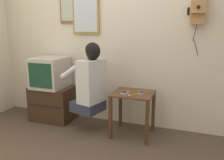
{
  "coord_description": "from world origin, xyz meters",
  "views": [
    {
      "loc": [
        1.08,
        -1.96,
        1.42
      ],
      "look_at": [
        0.07,
        0.8,
        0.73
      ],
      "focal_mm": 38.0,
      "sensor_mm": 36.0,
      "label": 1
    }
  ],
  "objects_px": {
    "television": "(50,73)",
    "wall_mirror": "(86,10)",
    "wall_phone_antique": "(198,9)",
    "cell_phone_held": "(125,93)",
    "cell_phone_spare": "(141,92)",
    "framed_picture": "(71,5)",
    "person": "(90,80)",
    "toothbrush": "(133,95)"
  },
  "relations": [
    {
      "from": "television",
      "to": "wall_mirror",
      "type": "relative_size",
      "value": 0.74
    },
    {
      "from": "television",
      "to": "wall_phone_antique",
      "type": "xyz_separation_m",
      "value": [
        1.99,
        0.22,
        0.87
      ]
    },
    {
      "from": "cell_phone_held",
      "to": "cell_phone_spare",
      "type": "bearing_deg",
      "value": 34.71
    },
    {
      "from": "wall_phone_antique",
      "to": "framed_picture",
      "type": "xyz_separation_m",
      "value": [
        -1.75,
        0.04,
        0.1
      ]
    },
    {
      "from": "cell_phone_held",
      "to": "wall_mirror",
      "type": "bearing_deg",
      "value": 163.17
    },
    {
      "from": "cell_phone_spare",
      "to": "television",
      "type": "bearing_deg",
      "value": 178.7
    },
    {
      "from": "wall_mirror",
      "to": "cell_phone_held",
      "type": "height_order",
      "value": "wall_mirror"
    },
    {
      "from": "cell_phone_held",
      "to": "wall_phone_antique",
      "type": "bearing_deg",
      "value": 36.51
    },
    {
      "from": "person",
      "to": "cell_phone_held",
      "type": "distance_m",
      "value": 0.49
    },
    {
      "from": "cell_phone_spare",
      "to": "toothbrush",
      "type": "xyz_separation_m",
      "value": [
        -0.07,
        -0.16,
        0.0
      ]
    },
    {
      "from": "framed_picture",
      "to": "cell_phone_held",
      "type": "height_order",
      "value": "framed_picture"
    },
    {
      "from": "framed_picture",
      "to": "cell_phone_spare",
      "type": "bearing_deg",
      "value": -15.55
    },
    {
      "from": "wall_mirror",
      "to": "toothbrush",
      "type": "distance_m",
      "value": 1.41
    },
    {
      "from": "television",
      "to": "toothbrush",
      "type": "bearing_deg",
      "value": -9.28
    },
    {
      "from": "framed_picture",
      "to": "wall_mirror",
      "type": "distance_m",
      "value": 0.26
    },
    {
      "from": "wall_phone_antique",
      "to": "cell_phone_held",
      "type": "relative_size",
      "value": 5.7
    },
    {
      "from": "television",
      "to": "wall_phone_antique",
      "type": "distance_m",
      "value": 2.18
    },
    {
      "from": "wall_mirror",
      "to": "cell_phone_spare",
      "type": "distance_m",
      "value": 1.41
    },
    {
      "from": "television",
      "to": "framed_picture",
      "type": "bearing_deg",
      "value": 48.58
    },
    {
      "from": "television",
      "to": "cell_phone_held",
      "type": "distance_m",
      "value": 1.21
    },
    {
      "from": "framed_picture",
      "to": "toothbrush",
      "type": "xyz_separation_m",
      "value": [
        1.08,
        -0.48,
        -1.12
      ]
    },
    {
      "from": "cell_phone_held",
      "to": "cell_phone_spare",
      "type": "relative_size",
      "value": 1.07
    },
    {
      "from": "cell_phone_spare",
      "to": "cell_phone_held",
      "type": "bearing_deg",
      "value": -156.53
    },
    {
      "from": "person",
      "to": "toothbrush",
      "type": "bearing_deg",
      "value": -80.27
    },
    {
      "from": "framed_picture",
      "to": "television",
      "type": "bearing_deg",
      "value": -131.42
    },
    {
      "from": "wall_mirror",
      "to": "toothbrush",
      "type": "bearing_deg",
      "value": -29.67
    },
    {
      "from": "television",
      "to": "cell_phone_spare",
      "type": "relative_size",
      "value": 3.92
    },
    {
      "from": "framed_picture",
      "to": "wall_mirror",
      "type": "bearing_deg",
      "value": -0.73
    },
    {
      "from": "wall_phone_antique",
      "to": "cell_phone_spare",
      "type": "relative_size",
      "value": 6.11
    },
    {
      "from": "wall_mirror",
      "to": "cell_phone_held",
      "type": "relative_size",
      "value": 4.96
    },
    {
      "from": "framed_picture",
      "to": "toothbrush",
      "type": "height_order",
      "value": "framed_picture"
    },
    {
      "from": "cell_phone_held",
      "to": "toothbrush",
      "type": "relative_size",
      "value": 0.95
    },
    {
      "from": "wall_phone_antique",
      "to": "framed_picture",
      "type": "distance_m",
      "value": 1.76
    },
    {
      "from": "wall_phone_antique",
      "to": "cell_phone_spare",
      "type": "xyz_separation_m",
      "value": [
        -0.6,
        -0.28,
        -1.02
      ]
    },
    {
      "from": "television",
      "to": "wall_mirror",
      "type": "height_order",
      "value": "wall_mirror"
    },
    {
      "from": "person",
      "to": "wall_mirror",
      "type": "distance_m",
      "value": 1.03
    },
    {
      "from": "cell_phone_spare",
      "to": "framed_picture",
      "type": "bearing_deg",
      "value": 165.45
    },
    {
      "from": "toothbrush",
      "to": "cell_phone_held",
      "type": "bearing_deg",
      "value": 0.12
    },
    {
      "from": "cell_phone_held",
      "to": "toothbrush",
      "type": "xyz_separation_m",
      "value": [
        0.12,
        -0.08,
        0.0
      ]
    },
    {
      "from": "television",
      "to": "cell_phone_held",
      "type": "xyz_separation_m",
      "value": [
        1.19,
        -0.14,
        -0.15
      ]
    },
    {
      "from": "framed_picture",
      "to": "cell_phone_spare",
      "type": "height_order",
      "value": "framed_picture"
    },
    {
      "from": "toothbrush",
      "to": "wall_phone_antique",
      "type": "bearing_deg",
      "value": -113.73
    }
  ]
}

